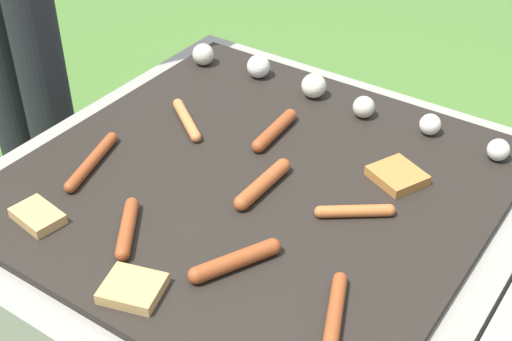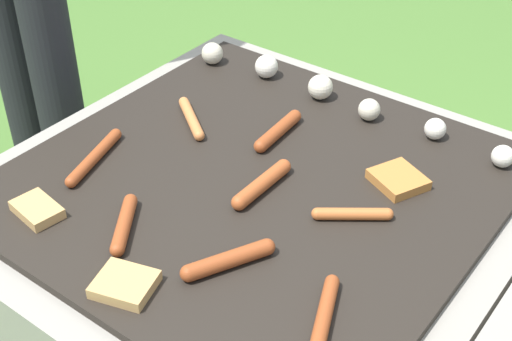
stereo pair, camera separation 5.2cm
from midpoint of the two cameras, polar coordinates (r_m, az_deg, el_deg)
The scene contains 14 objects.
ground_plane at distance 1.70m, azimuth -0.90°, elevation -12.62°, with size 14.00×14.00×0.00m, color #47702D.
grill at distance 1.54m, azimuth -0.97°, elevation -7.28°, with size 1.00×1.00×0.44m.
sausage_front_left at distance 1.57m, azimuth -6.51°, elevation 4.04°, with size 0.14×0.11×0.02m.
sausage_mid_left at distance 1.31m, azimuth 6.79°, elevation -3.25°, with size 0.12×0.10×0.02m.
sausage_front_right at distance 1.52m, azimuth 0.53°, elevation 3.24°, with size 0.04×0.17×0.03m.
sausage_back_center at distance 1.47m, azimuth -13.98°, elevation 0.71°, with size 0.08×0.19×0.02m.
sausage_back_left at distance 1.36m, azimuth -0.54°, elevation -1.08°, with size 0.03×0.17×0.03m.
sausage_front_center at distance 1.20m, azimuth -2.91°, elevation -7.23°, with size 0.09×0.16×0.03m.
sausage_mid_right at distance 1.29m, azimuth -11.39°, elevation -4.56°, with size 0.10×0.14×0.03m.
sausage_back_right at distance 1.12m, azimuth 4.99°, elevation -11.37°, with size 0.08×0.16×0.02m.
bread_slice_center at distance 1.36m, azimuth -18.12°, elevation -3.50°, with size 0.10×0.08×0.02m.
bread_slice_left at distance 1.18m, azimuth -11.10°, elevation -9.27°, with size 0.11×0.11×0.02m.
bread_slice_right at distance 1.41m, azimuth 10.21°, elevation -0.42°, with size 0.12×0.12×0.02m.
mushroom_row at distance 1.65m, azimuth 3.98°, elevation 6.55°, with size 0.80×0.08×0.06m.
Camera 1 is at (0.63, -0.93, 1.27)m, focal length 50.00 mm.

